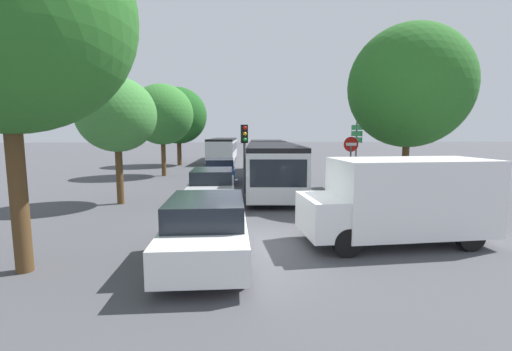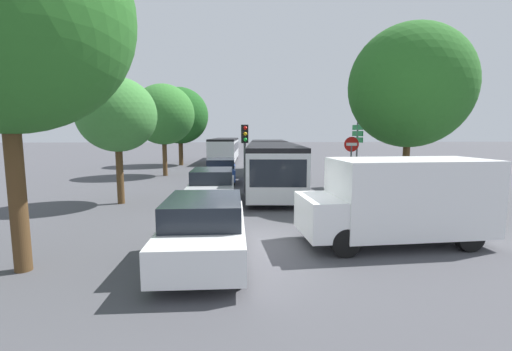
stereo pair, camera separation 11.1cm
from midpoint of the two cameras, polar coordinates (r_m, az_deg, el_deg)
The scene contains 15 objects.
ground_plane at distance 9.78m, azimuth 0.75°, elevation -10.78°, with size 200.00×200.00×0.00m, color #47474C.
articulated_bus at distance 20.95m, azimuth 2.14°, elevation 2.74°, with size 3.65×16.48×2.43m.
city_bus_rear at distance 36.50m, azimuth -5.57°, elevation 4.58°, with size 3.04×11.29×2.41m.
queued_car_white at distance 8.24m, azimuth -8.60°, elevation -8.73°, with size 1.87×4.37×1.51m.
queued_car_silver at distance 14.64m, azimuth -7.47°, elevation -1.78°, with size 1.83×4.28×1.48m.
queued_car_blue at distance 21.03m, azimuth -6.12°, elevation 0.87°, with size 1.76×4.13×1.43m.
white_van at distance 10.08m, azimuth 22.78°, elevation -3.52°, with size 5.11×2.24×2.31m.
traffic_light at distance 16.94m, azimuth -2.14°, elevation 5.42°, with size 0.36×0.38×3.40m.
no_entry_sign at distance 16.73m, azimuth 15.31°, elevation 3.01°, with size 0.70×0.08×2.82m.
direction_sign_post at distance 19.69m, azimuth 16.23°, elevation 5.58°, with size 0.11×1.40×3.60m.
tree_left_near at distance 9.12m, azimuth -36.91°, elevation 21.07°, with size 5.18×5.18×7.88m.
tree_left_mid at distance 15.49m, azimuth -22.41°, elevation 9.31°, with size 3.23×3.23×5.30m.
tree_left_far at distance 24.77m, azimuth -15.50°, elevation 9.76°, with size 4.25×4.25×6.33m.
tree_left_distant at distance 32.59m, azimuth -12.79°, elevation 9.47°, with size 5.16×5.16×7.13m.
tree_right_near at distance 16.54m, azimuth 24.00°, elevation 13.40°, with size 5.17×5.17×7.60m.
Camera 1 is at (-0.87, -9.26, 3.01)m, focal length 24.00 mm.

